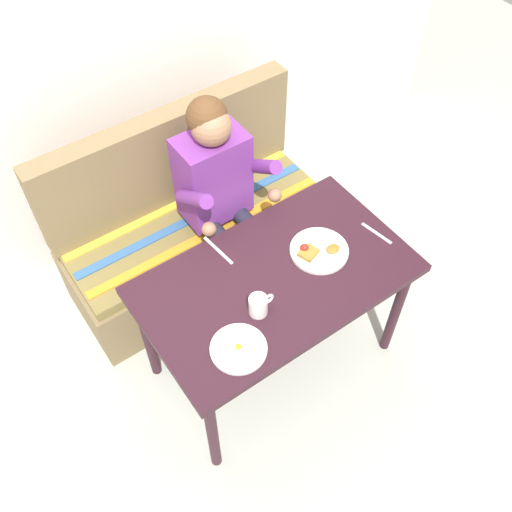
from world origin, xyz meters
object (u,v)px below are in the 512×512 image
(table, at_px, (275,288))
(person, at_px, (221,187))
(fork, at_px, (377,233))
(knife, at_px, (218,250))
(couch, at_px, (192,229))
(plate_breakfast, at_px, (318,250))
(coffee_mug, at_px, (259,305))
(plate_eggs, at_px, (239,349))

(table, bearing_deg, person, 80.52)
(person, relative_size, fork, 7.13)
(table, distance_m, fork, 0.54)
(table, xyz_separation_m, fork, (0.53, -0.07, 0.08))
(fork, xyz_separation_m, knife, (-0.65, 0.34, 0.00))
(couch, distance_m, person, 0.46)
(table, xyz_separation_m, plate_breakfast, (0.24, 0.00, 0.09))
(plate_breakfast, height_order, coffee_mug, coffee_mug)
(plate_eggs, height_order, knife, plate_eggs)
(couch, distance_m, fork, 1.07)
(fork, bearing_deg, plate_breakfast, 156.67)
(person, distance_m, knife, 0.39)
(table, relative_size, plate_breakfast, 4.52)
(coffee_mug, bearing_deg, table, 31.94)
(table, xyz_separation_m, coffee_mug, (-0.17, -0.10, 0.13))
(coffee_mug, bearing_deg, knife, 84.01)
(plate_breakfast, relative_size, fork, 1.56)
(person, relative_size, plate_eggs, 5.29)
(plate_breakfast, relative_size, coffee_mug, 2.25)
(table, xyz_separation_m, person, (0.10, 0.59, 0.09))
(coffee_mug, height_order, knife, coffee_mug)
(table, xyz_separation_m, couch, (0.00, 0.76, -0.32))
(couch, distance_m, plate_breakfast, 0.90)
(person, height_order, plate_breakfast, person)
(fork, distance_m, knife, 0.73)
(table, relative_size, plate_eggs, 5.23)
(couch, bearing_deg, knife, -104.27)
(couch, xyz_separation_m, fork, (0.53, -0.83, 0.40))
(plate_breakfast, bearing_deg, table, -179.66)
(person, distance_m, fork, 0.79)
(couch, relative_size, fork, 8.47)
(couch, distance_m, knife, 0.65)
(person, xyz_separation_m, knife, (-0.22, -0.32, -0.01))
(plate_breakfast, relative_size, plate_eggs, 1.16)
(coffee_mug, bearing_deg, plate_breakfast, 14.57)
(person, relative_size, coffee_mug, 10.27)
(table, height_order, plate_breakfast, plate_breakfast)
(couch, height_order, knife, couch)
(plate_eggs, bearing_deg, couch, 70.95)
(person, xyz_separation_m, plate_eggs, (-0.43, -0.79, -0.00))
(coffee_mug, bearing_deg, plate_eggs, -149.14)
(plate_breakfast, height_order, plate_eggs, plate_breakfast)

